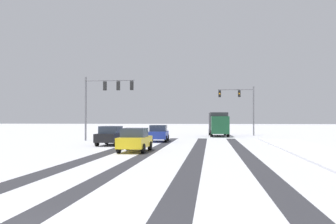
{
  "coord_description": "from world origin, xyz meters",
  "views": [
    {
      "loc": [
        3.5,
        -7.36,
        2.28
      ],
      "look_at": [
        0.0,
        24.72,
        2.8
      ],
      "focal_mm": 41.89,
      "sensor_mm": 36.0,
      "label": 1
    }
  ],
  "objects_px": {
    "car_yellow_cab_third": "(135,140)",
    "box_truck_delivery": "(219,123)",
    "car_black_second": "(111,136)",
    "car_blue_lead": "(159,133)",
    "traffic_signal_far_right": "(241,101)",
    "traffic_signal_near_left": "(105,94)"
  },
  "relations": [
    {
      "from": "car_black_second",
      "to": "box_truck_delivery",
      "type": "relative_size",
      "value": 0.56
    },
    {
      "from": "car_yellow_cab_third",
      "to": "car_black_second",
      "type": "bearing_deg",
      "value": 117.77
    },
    {
      "from": "car_black_second",
      "to": "box_truck_delivery",
      "type": "height_order",
      "value": "box_truck_delivery"
    },
    {
      "from": "traffic_signal_near_left",
      "to": "box_truck_delivery",
      "type": "height_order",
      "value": "traffic_signal_near_left"
    },
    {
      "from": "traffic_signal_far_right",
      "to": "box_truck_delivery",
      "type": "bearing_deg",
      "value": -142.09
    },
    {
      "from": "car_yellow_cab_third",
      "to": "box_truck_delivery",
      "type": "relative_size",
      "value": 0.55
    },
    {
      "from": "traffic_signal_far_right",
      "to": "car_blue_lead",
      "type": "xyz_separation_m",
      "value": [
        -9.1,
        -14.81,
        -3.77
      ]
    },
    {
      "from": "traffic_signal_near_left",
      "to": "car_black_second",
      "type": "relative_size",
      "value": 1.56
    },
    {
      "from": "traffic_signal_far_right",
      "to": "car_yellow_cab_third",
      "type": "bearing_deg",
      "value": -109.16
    },
    {
      "from": "traffic_signal_near_left",
      "to": "box_truck_delivery",
      "type": "bearing_deg",
      "value": 45.02
    },
    {
      "from": "traffic_signal_far_right",
      "to": "car_black_second",
      "type": "distance_m",
      "value": 24.03
    },
    {
      "from": "box_truck_delivery",
      "to": "car_blue_lead",
      "type": "bearing_deg",
      "value": -115.93
    },
    {
      "from": "car_yellow_cab_third",
      "to": "box_truck_delivery",
      "type": "bearing_deg",
      "value": 75.7
    },
    {
      "from": "car_blue_lead",
      "to": "traffic_signal_near_left",
      "type": "bearing_deg",
      "value": 171.8
    },
    {
      "from": "traffic_signal_far_right",
      "to": "traffic_signal_near_left",
      "type": "bearing_deg",
      "value": -136.33
    },
    {
      "from": "car_black_second",
      "to": "box_truck_delivery",
      "type": "distance_m",
      "value": 20.17
    },
    {
      "from": "car_yellow_cab_third",
      "to": "traffic_signal_near_left",
      "type": "bearing_deg",
      "value": 113.95
    },
    {
      "from": "traffic_signal_far_right",
      "to": "traffic_signal_near_left",
      "type": "height_order",
      "value": "same"
    },
    {
      "from": "car_blue_lead",
      "to": "traffic_signal_far_right",
      "type": "bearing_deg",
      "value": 58.44
    },
    {
      "from": "car_blue_lead",
      "to": "car_yellow_cab_third",
      "type": "xyz_separation_m",
      "value": [
        -0.07,
        -11.59,
        0.0
      ]
    },
    {
      "from": "traffic_signal_near_left",
      "to": "car_blue_lead",
      "type": "relative_size",
      "value": 1.56
    },
    {
      "from": "traffic_signal_near_left",
      "to": "box_truck_delivery",
      "type": "xyz_separation_m",
      "value": [
        11.63,
        11.63,
        -3.13
      ]
    }
  ]
}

